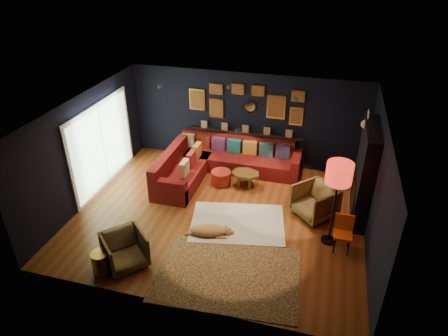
% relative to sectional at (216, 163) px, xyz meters
% --- Properties ---
extents(floor, '(6.50, 6.50, 0.00)m').
position_rel_sectional_xyz_m(floor, '(0.61, -1.81, -0.32)').
color(floor, brown).
rests_on(floor, ground).
extents(room_walls, '(6.50, 6.50, 6.50)m').
position_rel_sectional_xyz_m(room_walls, '(0.61, -1.81, 1.27)').
color(room_walls, black).
rests_on(room_walls, ground).
extents(sectional, '(3.41, 2.69, 0.86)m').
position_rel_sectional_xyz_m(sectional, '(0.00, 0.00, 0.00)').
color(sectional, maroon).
rests_on(sectional, ground).
extents(ledge, '(3.20, 0.12, 0.04)m').
position_rel_sectional_xyz_m(ledge, '(0.61, 0.87, 0.60)').
color(ledge, black).
rests_on(ledge, room_walls).
extents(gallery_wall, '(3.15, 0.04, 1.02)m').
position_rel_sectional_xyz_m(gallery_wall, '(0.60, 0.91, 1.48)').
color(gallery_wall, gold).
rests_on(gallery_wall, room_walls).
extents(sunburst_mirror, '(0.47, 0.16, 0.47)m').
position_rel_sectional_xyz_m(sunburst_mirror, '(0.71, 0.91, 1.38)').
color(sunburst_mirror, silver).
rests_on(sunburst_mirror, room_walls).
extents(fireplace, '(0.31, 1.60, 2.20)m').
position_rel_sectional_xyz_m(fireplace, '(3.71, -0.91, 0.70)').
color(fireplace, black).
rests_on(fireplace, ground).
extents(deer_head, '(0.50, 0.28, 0.45)m').
position_rel_sectional_xyz_m(deer_head, '(3.75, -0.41, 1.73)').
color(deer_head, white).
rests_on(deer_head, fireplace).
extents(sliding_door, '(0.06, 2.80, 2.20)m').
position_rel_sectional_xyz_m(sliding_door, '(-2.60, -1.21, 0.78)').
color(sliding_door, white).
rests_on(sliding_door, ground).
extents(ceiling_spots, '(3.30, 2.50, 0.06)m').
position_rel_sectional_xyz_m(ceiling_spots, '(0.61, -1.01, 2.24)').
color(ceiling_spots, black).
rests_on(ceiling_spots, room_walls).
extents(shag_rug, '(2.34, 1.89, 0.03)m').
position_rel_sectional_xyz_m(shag_rug, '(1.10, -2.01, -0.31)').
color(shag_rug, silver).
rests_on(shag_rug, ground).
extents(leopard_rug, '(2.84, 2.12, 0.02)m').
position_rel_sectional_xyz_m(leopard_rug, '(1.31, -3.61, -0.31)').
color(leopard_rug, tan).
rests_on(leopard_rug, ground).
extents(coffee_table, '(0.79, 0.62, 0.38)m').
position_rel_sectional_xyz_m(coffee_table, '(0.92, -0.41, 0.01)').
color(coffee_table, brown).
rests_on(coffee_table, shag_rug).
extents(pouf, '(0.52, 0.52, 0.34)m').
position_rel_sectional_xyz_m(pouf, '(0.28, -0.46, -0.13)').
color(pouf, '#A6231B').
rests_on(pouf, shag_rug).
extents(armchair_left, '(1.04, 1.04, 0.78)m').
position_rel_sectional_xyz_m(armchair_left, '(-0.70, -3.86, 0.07)').
color(armchair_left, tan).
rests_on(armchair_left, ground).
extents(armchair_right, '(1.13, 1.13, 0.85)m').
position_rel_sectional_xyz_m(armchair_right, '(2.73, -1.24, 0.10)').
color(armchair_right, tan).
rests_on(armchair_right, ground).
extents(gold_stool, '(0.36, 0.36, 0.44)m').
position_rel_sectional_xyz_m(gold_stool, '(-1.06, -4.16, -0.10)').
color(gold_stool, gold).
rests_on(gold_stool, ground).
extents(orange_chair, '(0.38, 0.38, 0.79)m').
position_rel_sectional_xyz_m(orange_chair, '(3.37, -2.24, 0.14)').
color(orange_chair, black).
rests_on(orange_chair, ground).
extents(floor_lamp, '(0.52, 0.52, 1.89)m').
position_rel_sectional_xyz_m(floor_lamp, '(3.11, -2.09, 1.28)').
color(floor_lamp, black).
rests_on(floor_lamp, ground).
extents(dog, '(1.17, 0.75, 0.34)m').
position_rel_sectional_xyz_m(dog, '(0.59, -2.58, -0.14)').
color(dog, '#C47E45').
rests_on(dog, leopard_rug).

